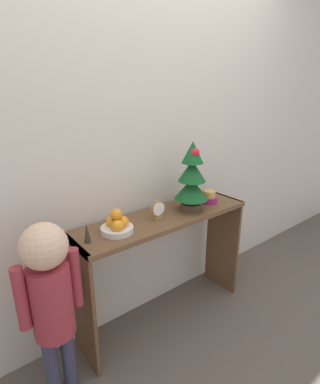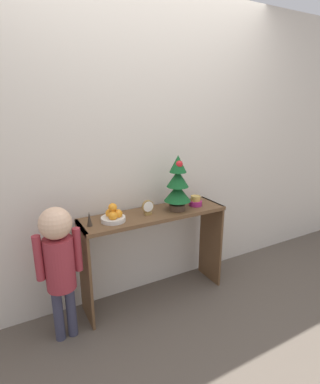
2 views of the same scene
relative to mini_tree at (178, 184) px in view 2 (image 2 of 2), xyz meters
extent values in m
plane|color=brown|center=(-0.20, -0.13, -1.01)|extent=(12.00, 12.00, 0.00)
cube|color=beige|center=(-0.20, 0.25, 0.24)|extent=(7.00, 0.05, 2.50)
cube|color=brown|center=(-0.20, 0.04, -0.24)|extent=(1.22, 0.34, 0.03)
cube|color=brown|center=(-0.79, 0.04, -0.62)|extent=(0.02, 0.31, 0.79)
cube|color=brown|center=(0.40, 0.04, -0.62)|extent=(0.02, 0.31, 0.79)
cylinder|color=#4C3828|center=(0.00, 0.00, -0.20)|extent=(0.13, 0.13, 0.05)
cylinder|color=brown|center=(0.00, 0.00, -0.16)|extent=(0.02, 0.02, 0.04)
cone|color=#145123|center=(0.00, 0.00, -0.08)|extent=(0.22, 0.22, 0.14)
cone|color=#145123|center=(0.00, 0.00, 0.04)|extent=(0.18, 0.18, 0.14)
cone|color=#145123|center=(0.00, 0.00, 0.17)|extent=(0.14, 0.14, 0.14)
sphere|color=red|center=(0.00, -0.02, 0.17)|extent=(0.06, 0.06, 0.06)
sphere|color=silver|center=(-0.01, 0.04, 0.11)|extent=(0.04, 0.04, 0.04)
sphere|color=red|center=(0.01, 0.03, 0.08)|extent=(0.04, 0.04, 0.04)
cylinder|color=silver|center=(-0.56, 0.02, -0.21)|extent=(0.18, 0.18, 0.03)
sphere|color=orange|center=(-0.52, 0.01, -0.17)|extent=(0.07, 0.07, 0.07)
sphere|color=orange|center=(-0.57, 0.05, -0.17)|extent=(0.07, 0.07, 0.07)
sphere|color=orange|center=(-0.57, -0.01, -0.17)|extent=(0.07, 0.07, 0.07)
sphere|color=orange|center=(-0.56, 0.02, -0.12)|extent=(0.07, 0.07, 0.07)
cylinder|color=#9E2366|center=(0.20, 0.02, -0.20)|extent=(0.11, 0.11, 0.04)
cylinder|color=gold|center=(0.20, 0.02, -0.16)|extent=(0.08, 0.08, 0.04)
cube|color=olive|center=(-0.26, 0.02, -0.22)|extent=(0.05, 0.04, 0.02)
cylinder|color=olive|center=(-0.26, 0.02, -0.16)|extent=(0.10, 0.02, 0.10)
cylinder|color=white|center=(-0.26, 0.01, -0.16)|extent=(0.08, 0.00, 0.08)
cone|color=#382D23|center=(-0.74, 0.01, -0.17)|extent=(0.04, 0.04, 0.11)
cylinder|color=#38384C|center=(-1.03, -0.08, -0.81)|extent=(0.07, 0.07, 0.41)
cylinder|color=#38384C|center=(-0.94, -0.08, -0.81)|extent=(0.07, 0.07, 0.41)
cylinder|color=#992D38|center=(-0.99, -0.08, -0.41)|extent=(0.20, 0.20, 0.37)
sphere|color=#E0B28E|center=(-0.99, -0.08, -0.12)|extent=(0.22, 0.22, 0.22)
cylinder|color=#992D38|center=(-1.11, -0.08, -0.34)|extent=(0.06, 0.06, 0.32)
cylinder|color=#992D38|center=(-0.86, -0.08, -0.34)|extent=(0.06, 0.06, 0.32)
camera|label=1|loc=(-1.31, -1.33, 0.54)|focal=28.00mm
camera|label=2|loc=(-1.26, -1.99, 0.63)|focal=28.00mm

